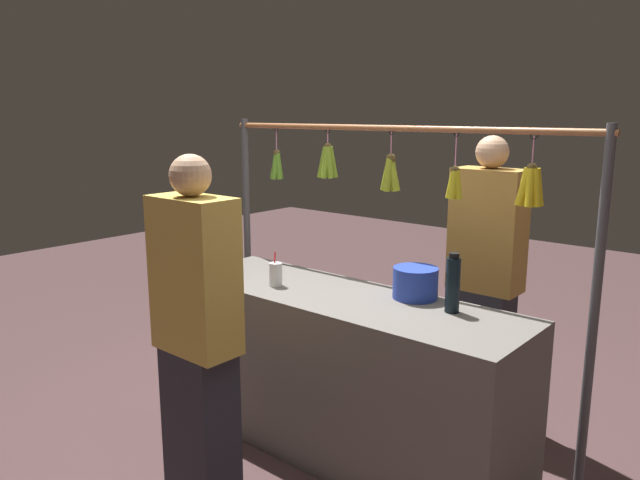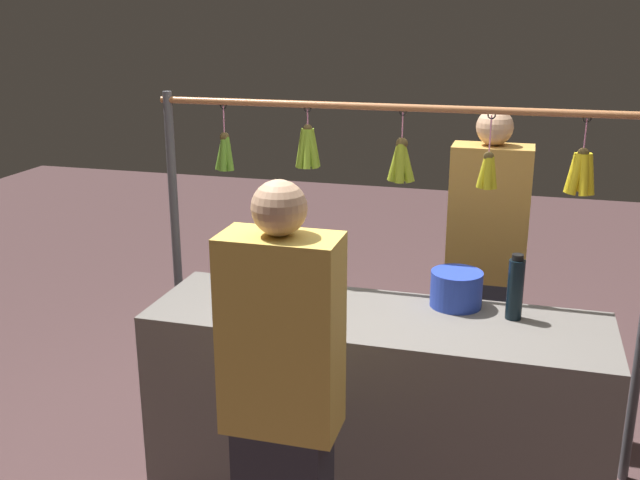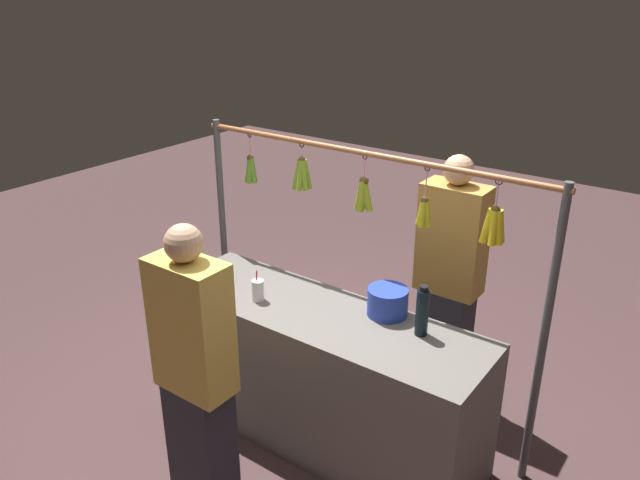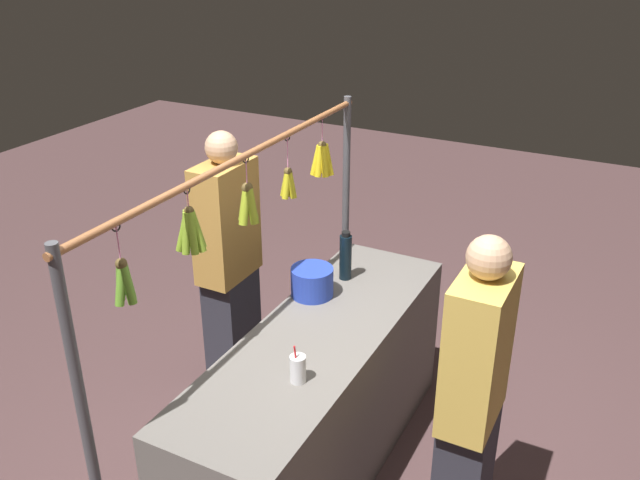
{
  "view_description": "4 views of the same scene",
  "coord_description": "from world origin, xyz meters",
  "px_view_note": "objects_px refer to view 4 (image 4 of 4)",
  "views": [
    {
      "loc": [
        -1.86,
        2.35,
        1.76
      ],
      "look_at": [
        0.14,
        0.0,
        1.11
      ],
      "focal_mm": 34.52,
      "sensor_mm": 36.0,
      "label": 1
    },
    {
      "loc": [
        -0.55,
        2.85,
        2.08
      ],
      "look_at": [
        0.25,
        0.0,
        1.16
      ],
      "focal_mm": 41.59,
      "sensor_mm": 36.0,
      "label": 2
    },
    {
      "loc": [
        -1.78,
        2.46,
        2.58
      ],
      "look_at": [
        0.0,
        0.0,
        1.28
      ],
      "focal_mm": 35.14,
      "sensor_mm": 36.0,
      "label": 3
    },
    {
      "loc": [
        2.46,
        1.28,
        2.66
      ],
      "look_at": [
        -0.02,
        0.0,
        1.34
      ],
      "focal_mm": 38.39,
      "sensor_mm": 36.0,
      "label": 4
    }
  ],
  "objects_px": {
    "blue_bucket": "(312,282)",
    "vendor_person": "(229,270)",
    "water_bottle": "(346,256)",
    "drink_cup": "(298,369)",
    "customer_person": "(471,411)"
  },
  "relations": [
    {
      "from": "blue_bucket",
      "to": "customer_person",
      "type": "height_order",
      "value": "customer_person"
    },
    {
      "from": "water_bottle",
      "to": "customer_person",
      "type": "bearing_deg",
      "value": 52.34
    },
    {
      "from": "water_bottle",
      "to": "customer_person",
      "type": "xyz_separation_m",
      "value": [
        0.71,
        0.92,
        -0.2
      ]
    },
    {
      "from": "customer_person",
      "to": "water_bottle",
      "type": "bearing_deg",
      "value": -127.66
    },
    {
      "from": "vendor_person",
      "to": "customer_person",
      "type": "distance_m",
      "value": 1.68
    },
    {
      "from": "blue_bucket",
      "to": "vendor_person",
      "type": "bearing_deg",
      "value": -98.77
    },
    {
      "from": "vendor_person",
      "to": "customer_person",
      "type": "xyz_separation_m",
      "value": [
        0.55,
        1.59,
        -0.02
      ]
    },
    {
      "from": "drink_cup",
      "to": "vendor_person",
      "type": "distance_m",
      "value": 1.18
    },
    {
      "from": "drink_cup",
      "to": "customer_person",
      "type": "height_order",
      "value": "customer_person"
    },
    {
      "from": "water_bottle",
      "to": "blue_bucket",
      "type": "relative_size",
      "value": 1.26
    },
    {
      "from": "blue_bucket",
      "to": "vendor_person",
      "type": "relative_size",
      "value": 0.14
    },
    {
      "from": "water_bottle",
      "to": "vendor_person",
      "type": "height_order",
      "value": "vendor_person"
    },
    {
      "from": "water_bottle",
      "to": "customer_person",
      "type": "distance_m",
      "value": 1.18
    },
    {
      "from": "water_bottle",
      "to": "drink_cup",
      "type": "distance_m",
      "value": 0.96
    },
    {
      "from": "customer_person",
      "to": "drink_cup",
      "type": "bearing_deg",
      "value": -72.59
    }
  ]
}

